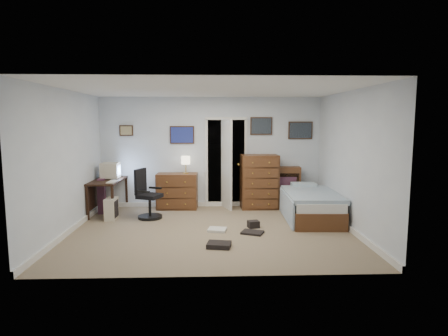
# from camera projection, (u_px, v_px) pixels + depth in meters

# --- Properties ---
(floor) EXTENTS (5.00, 4.00, 0.02)m
(floor) POSITION_uv_depth(u_px,v_px,m) (211.00, 231.00, 6.72)
(floor) COLOR gray
(floor) RESTS_ON ground
(computer_desk) EXTENTS (0.60, 1.26, 0.72)m
(computer_desk) POSITION_uv_depth(u_px,v_px,m) (104.00, 187.00, 7.99)
(computer_desk) COLOR black
(computer_desk) RESTS_ON floor
(crt_monitor) EXTENTS (0.38, 0.35, 0.35)m
(crt_monitor) POSITION_uv_depth(u_px,v_px,m) (110.00, 170.00, 8.10)
(crt_monitor) COLOR beige
(crt_monitor) RESTS_ON computer_desk
(keyboard) EXTENTS (0.15, 0.39, 0.02)m
(keyboard) POSITION_uv_depth(u_px,v_px,m) (112.00, 182.00, 7.63)
(keyboard) COLOR beige
(keyboard) RESTS_ON computer_desk
(pc_tower) EXTENTS (0.21, 0.41, 0.43)m
(pc_tower) POSITION_uv_depth(u_px,v_px,m) (111.00, 209.00, 7.49)
(pc_tower) COLOR beige
(pc_tower) RESTS_ON floor
(office_chair) EXTENTS (0.64, 0.64, 1.01)m
(office_chair) POSITION_uv_depth(u_px,v_px,m) (147.00, 199.00, 7.56)
(office_chair) COLOR black
(office_chair) RESTS_ON floor
(media_stack) EXTENTS (0.16, 0.16, 0.75)m
(media_stack) POSITION_uv_depth(u_px,v_px,m) (102.00, 196.00, 7.93)
(media_stack) COLOR maroon
(media_stack) RESTS_ON floor
(low_dresser) EXTENTS (0.91, 0.48, 0.80)m
(low_dresser) POSITION_uv_depth(u_px,v_px,m) (177.00, 191.00, 8.41)
(low_dresser) COLOR #55311B
(low_dresser) RESTS_ON floor
(table_lamp) EXTENTS (0.21, 0.21, 0.39)m
(table_lamp) POSITION_uv_depth(u_px,v_px,m) (186.00, 161.00, 8.33)
(table_lamp) COLOR gold
(table_lamp) RESTS_ON low_dresser
(doorway) EXTENTS (0.96, 1.12, 2.05)m
(doorway) POSITION_uv_depth(u_px,v_px,m) (226.00, 162.00, 8.86)
(doorway) COLOR black
(doorway) RESTS_ON floor
(tall_dresser) EXTENTS (0.85, 0.53, 1.21)m
(tall_dresser) POSITION_uv_depth(u_px,v_px,m) (259.00, 182.00, 8.42)
(tall_dresser) COLOR #55311B
(tall_dresser) RESTS_ON floor
(headboard_bookcase) EXTENTS (1.04, 0.31, 0.93)m
(headboard_bookcase) POSITION_uv_depth(u_px,v_px,m) (277.00, 186.00, 8.56)
(headboard_bookcase) COLOR #55311B
(headboard_bookcase) RESTS_ON floor
(bed) EXTENTS (1.07, 1.91, 0.61)m
(bed) POSITION_uv_depth(u_px,v_px,m) (310.00, 205.00, 7.52)
(bed) COLOR #55311B
(bed) RESTS_ON floor
(wall_posters) EXTENTS (4.38, 0.04, 0.60)m
(wall_posters) POSITION_uv_depth(u_px,v_px,m) (236.00, 131.00, 8.49)
(wall_posters) COLOR #331E11
(wall_posters) RESTS_ON floor
(floor_clutter) EXTENTS (1.03, 1.34, 0.13)m
(floor_clutter) POSITION_uv_depth(u_px,v_px,m) (233.00, 234.00, 6.40)
(floor_clutter) COLOR black
(floor_clutter) RESTS_ON floor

